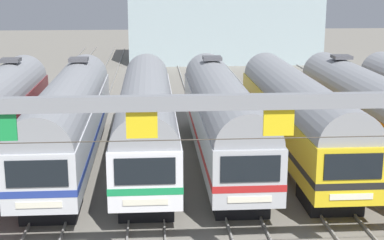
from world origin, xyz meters
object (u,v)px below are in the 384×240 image
(commuter_train_silver, at_px, (69,117))
(commuter_train_orange, at_px, (369,112))
(commuter_train_white, at_px, (146,115))
(commuter_train_yellow, at_px, (296,113))
(commuter_train_stainless, at_px, (222,114))
(catenary_gantry, at_px, (278,129))

(commuter_train_silver, xyz_separation_m, commuter_train_orange, (15.84, 0.00, 0.00))
(commuter_train_white, height_order, commuter_train_yellow, same)
(commuter_train_stainless, distance_m, commuter_train_orange, 7.92)
(commuter_train_white, relative_size, commuter_train_yellow, 1.00)
(commuter_train_silver, distance_m, commuter_train_white, 3.96)
(commuter_train_white, distance_m, commuter_train_orange, 11.88)
(commuter_train_white, xyz_separation_m, commuter_train_orange, (11.88, 0.00, 0.00))
(commuter_train_silver, xyz_separation_m, commuter_train_stainless, (7.92, 0.00, 0.00))
(commuter_train_orange, xyz_separation_m, catenary_gantry, (-7.92, -13.50, 2.73))
(commuter_train_white, xyz_separation_m, catenary_gantry, (3.96, -13.49, 2.73))
(commuter_train_orange, distance_m, catenary_gantry, 15.89)
(commuter_train_yellow, relative_size, commuter_train_orange, 1.00)
(commuter_train_stainless, bearing_deg, commuter_train_white, -179.94)
(commuter_train_silver, relative_size, catenary_gantry, 0.62)
(commuter_train_stainless, relative_size, catenary_gantry, 0.62)
(commuter_train_silver, bearing_deg, catenary_gantry, -59.60)
(commuter_train_stainless, height_order, commuter_train_yellow, commuter_train_stainless)
(commuter_train_silver, bearing_deg, commuter_train_stainless, 0.00)
(commuter_train_orange, bearing_deg, catenary_gantry, -120.40)
(commuter_train_white, bearing_deg, commuter_train_stainless, 0.06)
(commuter_train_yellow, bearing_deg, commuter_train_silver, 179.98)
(commuter_train_orange, relative_size, catenary_gantry, 0.62)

